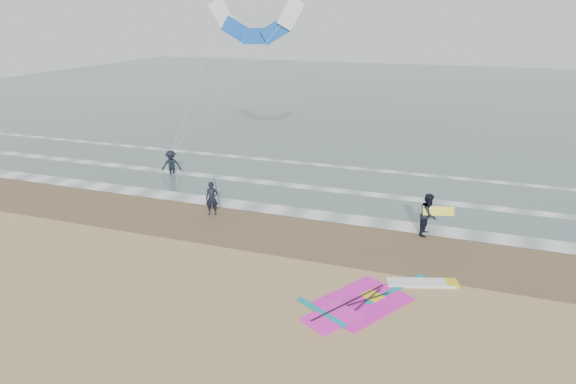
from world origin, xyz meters
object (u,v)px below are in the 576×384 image
(person_standing, at_px, (212,198))
(person_wading, at_px, (171,160))
(windsurf_rig, at_px, (379,297))
(surf_kite, at_px, (256,25))
(person_walking, at_px, (428,214))

(person_standing, distance_m, person_wading, 7.29)
(windsurf_rig, distance_m, surf_kite, 18.69)
(surf_kite, bearing_deg, person_wading, -140.85)
(person_walking, distance_m, person_wading, 15.72)
(windsurf_rig, xyz_separation_m, person_wading, (-14.22, 9.90, 0.89))
(person_wading, bearing_deg, person_walking, -35.17)
(person_walking, bearing_deg, surf_kite, 67.46)
(person_standing, distance_m, person_walking, 9.96)
(surf_kite, bearing_deg, person_standing, -82.15)
(windsurf_rig, bearing_deg, person_standing, 151.02)
(person_walking, xyz_separation_m, person_wading, (-15.23, 3.91, -0.02))
(person_standing, height_order, surf_kite, surf_kite)
(person_standing, distance_m, surf_kite, 11.41)
(windsurf_rig, distance_m, person_wading, 17.36)
(person_walking, distance_m, surf_kite, 15.25)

